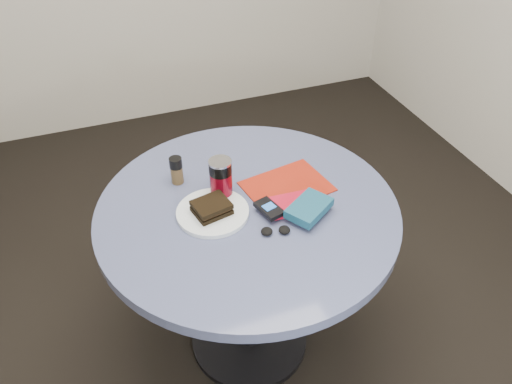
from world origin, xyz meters
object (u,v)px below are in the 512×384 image
object	(u,v)px
magazine	(287,186)
plate	(213,212)
pepper_grinder	(177,170)
sandwich	(212,207)
table	(248,241)
red_book	(290,205)
soda_can	(221,179)
mp3_player	(269,209)
headphones	(276,231)
novel	(309,208)

from	to	relation	value
magazine	plate	bearing A→B (deg)	179.55
plate	pepper_grinder	bearing A→B (deg)	107.86
sandwich	table	bearing A→B (deg)	2.85
table	red_book	world-z (taller)	red_book
table	soda_can	bearing A→B (deg)	127.88
plate	red_book	distance (m)	0.25
magazine	mp3_player	world-z (taller)	mp3_player
plate	soda_can	xyz separation A→B (m)	(0.06, 0.08, 0.06)
soda_can	magazine	world-z (taller)	soda_can
sandwich	mp3_player	xyz separation A→B (m)	(0.17, -0.06, -0.01)
plate	sandwich	bearing A→B (deg)	-122.96
sandwich	headphones	distance (m)	0.22
table	magazine	distance (m)	0.24
table	plate	size ratio (longest dim) A/B	4.26
headphones	sandwich	bearing A→B (deg)	137.75
sandwich	mp3_player	world-z (taller)	sandwich
pepper_grinder	headphones	size ratio (longest dim) A/B	1.03
soda_can	magazine	distance (m)	0.24
plate	magazine	world-z (taller)	plate
pepper_grinder	headphones	distance (m)	0.42
pepper_grinder	plate	bearing A→B (deg)	-72.14
red_book	mp3_player	bearing A→B (deg)	-170.59
red_book	soda_can	bearing A→B (deg)	147.18
plate	table	bearing A→B (deg)	-0.10
pepper_grinder	sandwich	bearing A→B (deg)	-73.67
table	sandwich	world-z (taller)	sandwich
mp3_player	headphones	world-z (taller)	mp3_player
red_book	headphones	size ratio (longest dim) A/B	1.59
pepper_grinder	magazine	bearing A→B (deg)	-24.62
plate	sandwich	distance (m)	0.03
pepper_grinder	headphones	bearing A→B (deg)	-58.05
sandwich	soda_can	world-z (taller)	soda_can
sandwich	soda_can	bearing A→B (deg)	55.58
table	pepper_grinder	size ratio (longest dim) A/B	9.93
novel	headphones	bearing A→B (deg)	163.56
sandwich	pepper_grinder	world-z (taller)	pepper_grinder
table	magazine	bearing A→B (deg)	16.10
table	red_book	size ratio (longest dim) A/B	6.44
sandwich	pepper_grinder	bearing A→B (deg)	106.33
red_book	novel	bearing A→B (deg)	-53.47
table	mp3_player	world-z (taller)	mp3_player
table	mp3_player	xyz separation A→B (m)	(0.05, -0.07, 0.19)
mp3_player	headphones	size ratio (longest dim) A/B	1.12
novel	headphones	size ratio (longest dim) A/B	1.53
plate	mp3_player	size ratio (longest dim) A/B	2.14
soda_can	red_book	distance (m)	0.24
table	magazine	world-z (taller)	magazine
plate	pepper_grinder	world-z (taller)	pepper_grinder
plate	novel	xyz separation A→B (m)	(0.29, -0.11, 0.02)
plate	sandwich	world-z (taller)	sandwich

